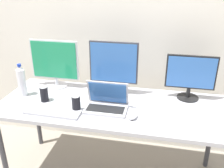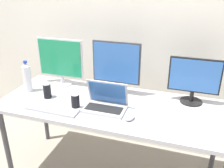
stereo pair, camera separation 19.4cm
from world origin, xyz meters
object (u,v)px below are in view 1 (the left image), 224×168
at_px(monitor_center, 114,66).
at_px(soda_can_by_laptop, 44,94).
at_px(work_desk, 112,111).
at_px(laptop_silver, 107,103).
at_px(monitor_right, 191,76).
at_px(soda_can_near_keyboard, 76,104).
at_px(monitor_left, 55,63).
at_px(water_bottle, 22,81).
at_px(mouse_by_keyboard, 133,116).
at_px(keyboard_main, 53,112).

height_order(monitor_center, soda_can_by_laptop, monitor_center).
distance_m(work_desk, laptop_silver, 0.14).
height_order(monitor_right, soda_can_near_keyboard, monitor_right).
xyz_separation_m(monitor_left, soda_can_by_laptop, (0.02, -0.30, -0.17)).
relative_size(monitor_left, soda_can_near_keyboard, 3.50).
bearing_deg(water_bottle, monitor_left, 48.56).
bearing_deg(monitor_right, water_bottle, -170.58).
height_order(work_desk, laptop_silver, laptop_silver).
distance_m(laptop_silver, water_bottle, 0.77).
bearing_deg(water_bottle, monitor_center, 14.94).
distance_m(monitor_left, soda_can_by_laptop, 0.34).
bearing_deg(monitor_left, soda_can_by_laptop, -86.19).
xyz_separation_m(monitor_right, laptop_silver, (-0.63, -0.31, -0.15)).
height_order(monitor_center, water_bottle, monitor_center).
bearing_deg(mouse_by_keyboard, monitor_left, 158.45).
bearing_deg(monitor_center, keyboard_main, -131.27).
xyz_separation_m(monitor_center, water_bottle, (-0.75, -0.20, -0.12)).
relative_size(monitor_right, keyboard_main, 0.94).
bearing_deg(monitor_center, laptop_silver, -89.36).
relative_size(work_desk, laptop_silver, 5.67).
height_order(monitor_center, soda_can_near_keyboard, monitor_center).
bearing_deg(laptop_silver, monitor_right, 26.34).
bearing_deg(work_desk, soda_can_by_laptop, -174.51).
relative_size(laptop_silver, water_bottle, 1.14).
relative_size(monitor_left, laptop_silver, 1.36).
relative_size(monitor_center, laptop_silver, 1.42).
xyz_separation_m(work_desk, mouse_by_keyboard, (0.19, -0.17, 0.08)).
height_order(laptop_silver, keyboard_main, laptop_silver).
bearing_deg(laptop_silver, monitor_left, 150.04).
height_order(water_bottle, soda_can_by_laptop, water_bottle).
bearing_deg(mouse_by_keyboard, laptop_silver, 162.49).
height_order(monitor_center, monitor_right, monitor_center).
xyz_separation_m(monitor_left, monitor_center, (0.55, -0.03, 0.02)).
bearing_deg(keyboard_main, laptop_silver, 22.37).
height_order(monitor_left, soda_can_by_laptop, monitor_left).
bearing_deg(work_desk, monitor_left, 157.29).
relative_size(work_desk, mouse_by_keyboard, 18.83).
relative_size(work_desk, monitor_center, 3.99).
bearing_deg(keyboard_main, monitor_center, 49.91).
relative_size(monitor_center, soda_can_by_laptop, 3.67).
bearing_deg(monitor_center, monitor_left, 176.49).
xyz_separation_m(soda_can_near_keyboard, soda_can_by_laptop, (-0.31, 0.10, 0.00)).
bearing_deg(soda_can_near_keyboard, work_desk, 32.51).
height_order(mouse_by_keyboard, water_bottle, water_bottle).
distance_m(monitor_center, laptop_silver, 0.35).
bearing_deg(laptop_silver, work_desk, 70.39).
bearing_deg(monitor_right, monitor_center, -177.38).
height_order(monitor_left, water_bottle, monitor_left).
height_order(work_desk, water_bottle, water_bottle).
distance_m(monitor_left, monitor_right, 1.18).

